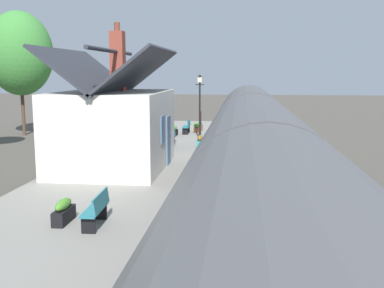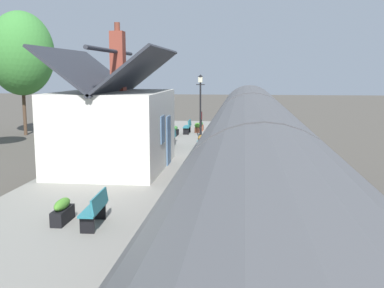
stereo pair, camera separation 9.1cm
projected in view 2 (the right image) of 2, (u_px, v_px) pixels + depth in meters
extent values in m
plane|color=#4C473F|center=(229.00, 179.00, 21.41)|extent=(160.00, 160.00, 0.00)
cube|color=gray|center=(144.00, 167.00, 21.79)|extent=(32.00, 6.14, 1.00)
cube|color=beige|center=(204.00, 158.00, 21.39)|extent=(32.00, 0.36, 0.02)
cube|color=gray|center=(264.00, 179.00, 21.22)|extent=(52.00, 0.08, 0.14)
cube|color=gray|center=(233.00, 178.00, 21.38)|extent=(52.00, 0.08, 0.14)
cube|color=black|center=(249.00, 182.00, 19.46)|extent=(7.85, 2.29, 0.70)
cube|color=navy|center=(250.00, 147.00, 19.23)|extent=(8.53, 2.70, 2.30)
cylinder|color=#515154|center=(250.00, 120.00, 19.05)|extent=(8.53, 2.65, 2.65)
cube|color=black|center=(217.00, 140.00, 19.34)|extent=(7.25, 0.03, 0.80)
cylinder|color=black|center=(248.00, 169.00, 21.98)|extent=(0.70, 2.16, 0.70)
cylinder|color=black|center=(250.00, 198.00, 16.95)|extent=(0.70, 2.16, 0.70)
cube|color=black|center=(249.00, 126.00, 23.37)|extent=(0.04, 2.16, 0.90)
cylinder|color=#F2EDCC|center=(249.00, 144.00, 23.54)|extent=(0.06, 0.24, 0.24)
cube|color=red|center=(248.00, 153.00, 23.65)|extent=(0.16, 2.56, 0.24)
cube|color=black|center=(253.00, 270.00, 10.79)|extent=(7.50, 2.29, 0.70)
cube|color=maroon|center=(254.00, 209.00, 10.55)|extent=(8.15, 2.70, 2.30)
cylinder|color=#515154|center=(255.00, 160.00, 10.37)|extent=(8.15, 2.65, 2.65)
cube|color=black|center=(195.00, 195.00, 10.66)|extent=(6.93, 0.03, 0.80)
cylinder|color=black|center=(251.00, 234.00, 13.19)|extent=(0.70, 2.16, 0.70)
cube|color=silver|center=(114.00, 130.00, 18.94)|extent=(5.76, 4.20, 3.18)
cube|color=#2D3038|center=(138.00, 71.00, 18.45)|extent=(6.26, 2.36, 1.86)
cube|color=#2D3038|center=(87.00, 71.00, 18.68)|extent=(6.26, 2.36, 1.86)
cylinder|color=#2D3038|center=(112.00, 51.00, 18.44)|extent=(6.26, 0.16, 0.16)
cube|color=brown|center=(118.00, 61.00, 19.35)|extent=(0.56, 0.56, 2.48)
cylinder|color=brown|center=(117.00, 27.00, 19.13)|extent=(0.24, 0.24, 0.36)
cube|color=slate|center=(169.00, 140.00, 19.77)|extent=(0.90, 0.06, 2.10)
cube|color=slate|center=(163.00, 129.00, 18.30)|extent=(0.80, 0.05, 1.10)
cube|color=#26727F|center=(171.00, 138.00, 24.61)|extent=(1.42, 0.46, 0.06)
cube|color=#26727F|center=(174.00, 134.00, 24.56)|extent=(1.40, 0.17, 0.40)
cube|color=black|center=(169.00, 144.00, 24.10)|extent=(0.08, 0.36, 0.44)
cube|color=black|center=(172.00, 141.00, 25.20)|extent=(0.08, 0.36, 0.44)
cube|color=#26727F|center=(187.00, 127.00, 29.73)|extent=(1.40, 0.42, 0.06)
cube|color=#26727F|center=(190.00, 123.00, 29.67)|extent=(1.40, 0.12, 0.40)
cube|color=black|center=(186.00, 131.00, 29.21)|extent=(0.06, 0.36, 0.44)
cube|color=black|center=(188.00, 129.00, 30.31)|extent=(0.06, 0.36, 0.44)
cube|color=#26727F|center=(93.00, 209.00, 11.87)|extent=(1.42, 0.46, 0.06)
cube|color=#26727F|center=(100.00, 201.00, 11.82)|extent=(1.40, 0.17, 0.40)
cube|color=black|center=(87.00, 225.00, 11.35)|extent=(0.08, 0.36, 0.44)
cube|color=black|center=(99.00, 211.00, 12.46)|extent=(0.08, 0.36, 0.44)
cube|color=black|center=(63.00, 215.00, 12.19)|extent=(0.97, 0.32, 0.39)
ellipsoid|color=#4C8C2D|center=(62.00, 204.00, 12.15)|extent=(0.87, 0.29, 0.29)
cylinder|color=teal|center=(127.00, 146.00, 23.68)|extent=(0.40, 0.40, 0.39)
ellipsoid|color=#4C8C2D|center=(127.00, 139.00, 23.62)|extent=(0.44, 0.44, 0.51)
cylinder|color=teal|center=(157.00, 129.00, 30.77)|extent=(0.44, 0.44, 0.33)
ellipsoid|color=#4C8C2D|center=(157.00, 124.00, 30.72)|extent=(0.46, 0.46, 0.42)
cone|color=#B53274|center=(156.00, 122.00, 30.70)|extent=(0.11, 0.11, 0.18)
cube|color=black|center=(175.00, 133.00, 28.85)|extent=(1.09, 0.32, 0.34)
ellipsoid|color=#3D8438|center=(175.00, 128.00, 28.80)|extent=(0.98, 0.29, 0.29)
cylinder|color=#9E5138|center=(198.00, 130.00, 30.21)|extent=(0.40, 0.40, 0.34)
ellipsoid|color=#4C8C2D|center=(198.00, 125.00, 30.16)|extent=(0.40, 0.40, 0.35)
cone|color=#BC555A|center=(198.00, 123.00, 30.14)|extent=(0.10, 0.10, 0.16)
cube|color=#9E5138|center=(201.00, 128.00, 31.28)|extent=(0.89, 0.32, 0.36)
ellipsoid|color=#2D7233|center=(201.00, 124.00, 31.23)|extent=(0.80, 0.29, 0.29)
cube|color=teal|center=(201.00, 143.00, 24.45)|extent=(1.08, 0.32, 0.38)
ellipsoid|color=olive|center=(201.00, 138.00, 24.41)|extent=(0.97, 0.29, 0.29)
cylinder|color=black|center=(200.00, 111.00, 26.59)|extent=(0.10, 0.10, 3.40)
cylinder|color=black|center=(200.00, 85.00, 26.35)|extent=(0.05, 0.50, 0.05)
cube|color=beige|center=(200.00, 79.00, 26.30)|extent=(0.24, 0.24, 0.32)
cone|color=black|center=(200.00, 76.00, 26.27)|extent=(0.32, 0.32, 0.14)
cylinder|color=black|center=(200.00, 129.00, 27.47)|extent=(0.06, 0.06, 1.10)
cylinder|color=black|center=(201.00, 128.00, 28.06)|extent=(0.06, 0.06, 1.10)
cube|color=maroon|center=(201.00, 116.00, 27.65)|extent=(0.90, 0.06, 0.44)
cube|color=black|center=(201.00, 116.00, 27.65)|extent=(0.96, 0.03, 0.50)
cylinder|color=#4C3828|center=(24.00, 109.00, 36.08)|extent=(0.27, 0.27, 4.11)
ellipsoid|color=#3D8438|center=(21.00, 54.00, 35.41)|extent=(5.18, 5.00, 6.47)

